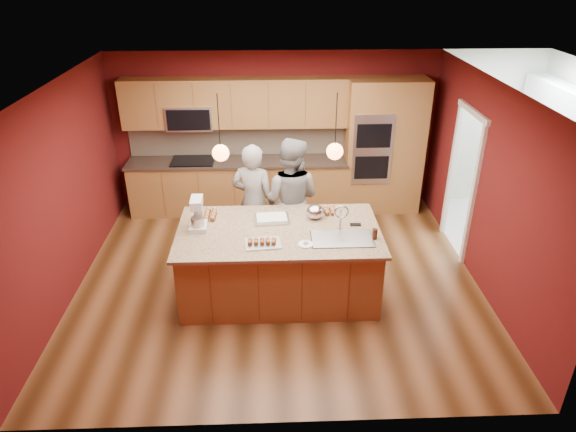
{
  "coord_description": "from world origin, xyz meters",
  "views": [
    {
      "loc": [
        -0.1,
        -6.04,
        4.1
      ],
      "look_at": [
        0.13,
        -0.1,
        1.04
      ],
      "focal_mm": 32.0,
      "sensor_mm": 36.0,
      "label": 1
    }
  ],
  "objects_px": {
    "island": "(280,261)",
    "stand_mixer": "(198,216)",
    "person_right": "(290,199)",
    "mixing_bowl": "(315,212)",
    "person_left": "(254,202)"
  },
  "relations": [
    {
      "from": "person_left",
      "to": "person_right",
      "type": "distance_m",
      "value": 0.53
    },
    {
      "from": "mixing_bowl",
      "to": "person_right",
      "type": "bearing_deg",
      "value": 114.27
    },
    {
      "from": "stand_mixer",
      "to": "mixing_bowl",
      "type": "distance_m",
      "value": 1.53
    },
    {
      "from": "island",
      "to": "stand_mixer",
      "type": "bearing_deg",
      "value": 175.08
    },
    {
      "from": "island",
      "to": "person_left",
      "type": "relative_size",
      "value": 1.47
    },
    {
      "from": "person_right",
      "to": "island",
      "type": "bearing_deg",
      "value": 98.06
    },
    {
      "from": "island",
      "to": "stand_mixer",
      "type": "distance_m",
      "value": 1.23
    },
    {
      "from": "island",
      "to": "person_right",
      "type": "xyz_separation_m",
      "value": [
        0.17,
        0.98,
        0.43
      ]
    },
    {
      "from": "island",
      "to": "person_right",
      "type": "bearing_deg",
      "value": 79.95
    },
    {
      "from": "mixing_bowl",
      "to": "person_left",
      "type": "bearing_deg",
      "value": 141.4
    },
    {
      "from": "person_right",
      "to": "stand_mixer",
      "type": "relative_size",
      "value": 4.4
    },
    {
      "from": "island",
      "to": "mixing_bowl",
      "type": "xyz_separation_m",
      "value": [
        0.47,
        0.32,
        0.56
      ]
    },
    {
      "from": "person_right",
      "to": "mixing_bowl",
      "type": "relative_size",
      "value": 7.91
    },
    {
      "from": "mixing_bowl",
      "to": "island",
      "type": "bearing_deg",
      "value": -146.3
    },
    {
      "from": "island",
      "to": "stand_mixer",
      "type": "xyz_separation_m",
      "value": [
        -1.04,
        0.09,
        0.65
      ]
    }
  ]
}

